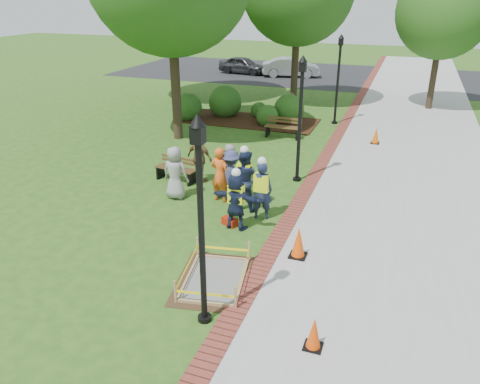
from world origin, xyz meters
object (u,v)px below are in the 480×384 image
(lamp_near, at_px, (201,210))
(hivis_worker_a, at_px, (236,199))
(hivis_worker_b, at_px, (261,188))
(wet_concrete_pad, at_px, (215,272))
(hivis_worker_c, at_px, (244,178))
(cone_front, at_px, (314,334))
(bench_near, at_px, (176,174))

(lamp_near, distance_m, hivis_worker_a, 4.32)
(hivis_worker_b, bearing_deg, wet_concrete_pad, -90.48)
(hivis_worker_c, bearing_deg, hivis_worker_a, -80.46)
(wet_concrete_pad, height_order, hivis_worker_c, hivis_worker_c)
(cone_front, relative_size, hivis_worker_a, 0.38)
(cone_front, distance_m, hivis_worker_a, 5.03)
(wet_concrete_pad, height_order, lamp_near, lamp_near)
(wet_concrete_pad, height_order, bench_near, bench_near)
(cone_front, bearing_deg, hivis_worker_a, 126.90)
(bench_near, xyz_separation_m, hivis_worker_c, (2.96, -1.32, 0.73))
(lamp_near, height_order, hivis_worker_c, lamp_near)
(bench_near, height_order, cone_front, bench_near)
(hivis_worker_c, bearing_deg, lamp_near, -79.31)
(bench_near, bearing_deg, hivis_worker_c, -23.95)
(wet_concrete_pad, distance_m, hivis_worker_a, 2.70)
(lamp_near, bearing_deg, hivis_worker_c, 100.69)
(wet_concrete_pad, bearing_deg, lamp_near, -75.96)
(bench_near, bearing_deg, lamp_near, -58.89)
(wet_concrete_pad, xyz_separation_m, bench_near, (-3.61, 5.18, 0.02))
(bench_near, xyz_separation_m, lamp_near, (3.95, -6.54, 2.22))
(bench_near, distance_m, hivis_worker_b, 4.09)
(lamp_near, bearing_deg, cone_front, -1.31)
(cone_front, xyz_separation_m, lamp_near, (-2.23, 0.05, 2.15))
(bench_near, height_order, hivis_worker_b, hivis_worker_b)
(hivis_worker_c, bearing_deg, wet_concrete_pad, -80.52)
(bench_near, xyz_separation_m, cone_front, (6.18, -6.59, 0.07))
(wet_concrete_pad, distance_m, lamp_near, 2.65)
(wet_concrete_pad, height_order, cone_front, cone_front)
(lamp_near, relative_size, hivis_worker_a, 2.38)
(hivis_worker_a, height_order, hivis_worker_b, hivis_worker_b)
(bench_near, height_order, hivis_worker_a, hivis_worker_a)
(bench_near, relative_size, lamp_near, 0.37)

